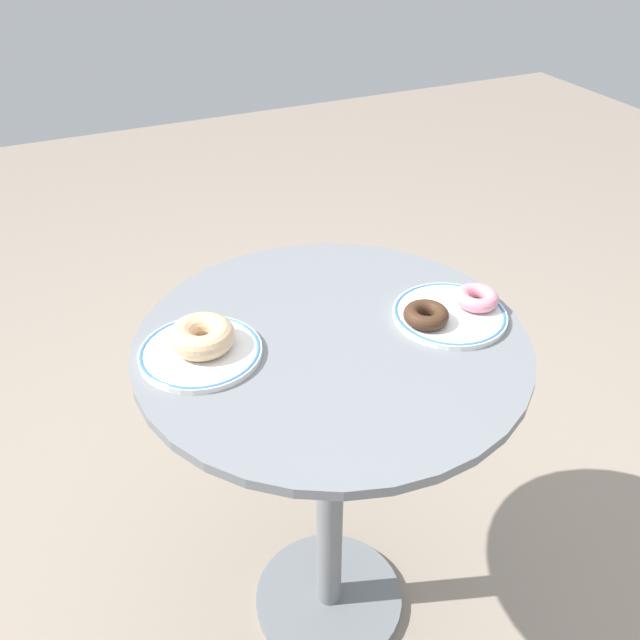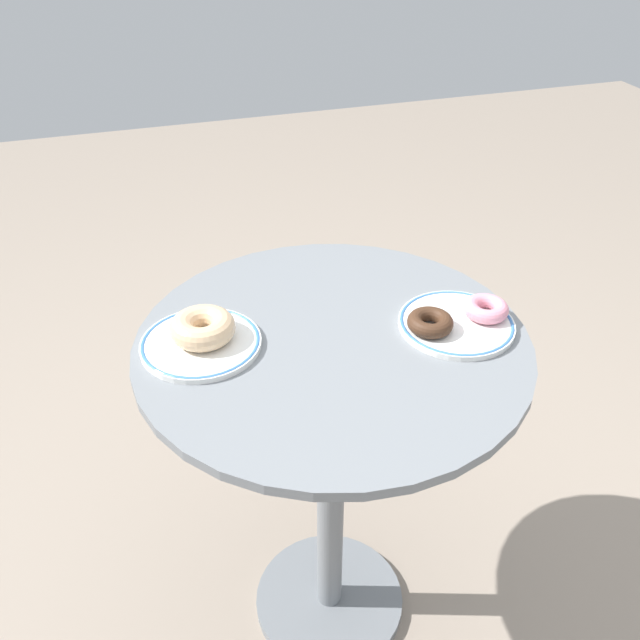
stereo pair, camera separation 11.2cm
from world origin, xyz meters
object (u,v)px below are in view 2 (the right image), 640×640
at_px(cafe_table, 331,438).
at_px(donut_pink_frosted, 486,309).
at_px(plate_left, 201,343).
at_px(donut_chocolate, 430,322).
at_px(donut_glazed, 203,328).
at_px(plate_right, 456,323).

xyz_separation_m(cafe_table, donut_pink_frosted, (0.27, -0.03, 0.26)).
xyz_separation_m(cafe_table, plate_left, (-0.22, 0.05, 0.24)).
bearing_deg(donut_chocolate, cafe_table, 167.02).
relative_size(cafe_table, donut_chocolate, 9.74).
bearing_deg(cafe_table, plate_left, 168.07).
height_order(cafe_table, donut_glazed, donut_glazed).
relative_size(plate_left, donut_pink_frosted, 2.56).
xyz_separation_m(plate_left, donut_glazed, (0.01, 0.01, 0.03)).
bearing_deg(cafe_table, donut_glazed, 166.14).
relative_size(plate_right, donut_pink_frosted, 2.56).
height_order(plate_right, donut_chocolate, donut_chocolate).
height_order(plate_left, donut_chocolate, donut_chocolate).
bearing_deg(donut_chocolate, donut_glazed, 166.52).
bearing_deg(cafe_table, plate_right, -7.85).
height_order(cafe_table, donut_chocolate, donut_chocolate).
relative_size(donut_glazed, donut_pink_frosted, 1.39).
height_order(plate_left, donut_pink_frosted, donut_pink_frosted).
distance_m(cafe_table, donut_glazed, 0.34).
bearing_deg(donut_pink_frosted, plate_right, -178.21).
distance_m(donut_pink_frosted, donut_chocolate, 0.11).
height_order(plate_left, plate_right, same).
bearing_deg(cafe_table, donut_chocolate, -12.98).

